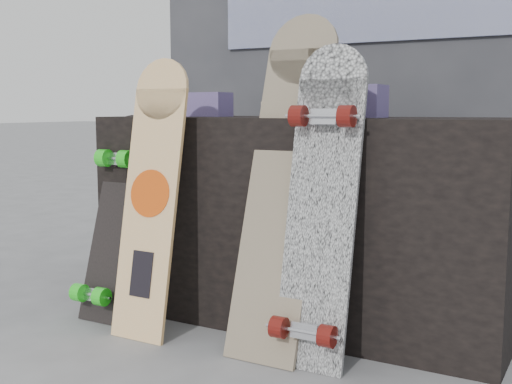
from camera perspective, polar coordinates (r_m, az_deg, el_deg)
The scene contains 10 objects.
ground at distance 2.23m, azimuth -1.49°, elevation -14.56°, with size 60.00×60.00×0.00m, color slate.
vendor_table at distance 2.54m, azimuth 4.27°, elevation -2.40°, with size 1.60×0.60×0.80m, color black.
booth at distance 3.31m, azimuth 10.79°, elevation 11.96°, with size 2.40×0.22×2.20m.
merch_box_purple at distance 2.73m, azimuth -4.30°, elevation 7.76°, with size 0.18×0.12×0.10m, color #4C346A.
merch_box_small at distance 2.43m, azimuth 9.65°, elevation 7.96°, with size 0.14×0.14×0.12m, color #4C346A.
merch_box_flat at distance 2.60m, azimuth 3.12°, elevation 7.35°, with size 0.22×0.10×0.06m, color #D1B78C.
longboard_geisha at distance 2.38m, azimuth -9.26°, elevation 0.21°, with size 0.23×0.22×1.02m.
longboard_celtic at distance 2.20m, azimuth 2.67°, elevation 1.88°, with size 0.26×0.38×1.17m.
longboard_cascadia at distance 2.07m, azimuth 5.78°, elevation -0.78°, with size 0.24×0.28×1.05m.
skateboard_dark at distance 2.62m, azimuth -12.66°, elevation -1.99°, with size 0.18×0.32×0.81m.
Camera 1 is at (1.06, -1.77, 0.83)m, focal length 45.00 mm.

